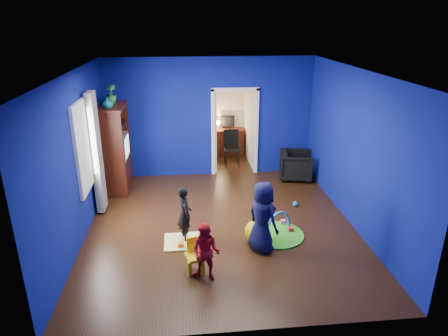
{
  "coord_description": "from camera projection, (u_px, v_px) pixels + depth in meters",
  "views": [
    {
      "loc": [
        -0.63,
        -6.72,
        3.75
      ],
      "look_at": [
        0.1,
        0.4,
        1.03
      ],
      "focal_mm": 32.0,
      "sensor_mm": 36.0,
      "label": 1
    }
  ],
  "objects": [
    {
      "name": "curtain",
      "position": [
        96.0,
        153.0,
        7.81
      ],
      "size": [
        0.14,
        0.42,
        2.4
      ],
      "primitive_type": "cube",
      "color": "slate",
      "rests_on": "floor"
    },
    {
      "name": "kid_chair",
      "position": [
        196.0,
        258.0,
        6.19
      ],
      "size": [
        0.35,
        0.35,
        0.5
      ],
      "primitive_type": "cube",
      "rotation": [
        0.0,
        0.0,
        0.3
      ],
      "color": "yellow",
      "rests_on": "floor"
    },
    {
      "name": "toy_0",
      "position": [
        291.0,
        230.0,
        7.4
      ],
      "size": [
        0.1,
        0.08,
        0.1
      ],
      "primitive_type": "cube",
      "color": "red",
      "rests_on": "floor"
    },
    {
      "name": "child_black",
      "position": [
        185.0,
        214.0,
        7.0
      ],
      "size": [
        0.34,
        0.43,
        1.03
      ],
      "primitive_type": "imported",
      "rotation": [
        0.0,
        0.0,
        1.85
      ],
      "color": "black",
      "rests_on": "floor"
    },
    {
      "name": "tv_armoire",
      "position": [
        115.0,
        148.0,
        8.98
      ],
      "size": [
        0.58,
        1.14,
        1.96
      ],
      "primitive_type": "cube",
      "color": "#381309",
      "rests_on": "floor"
    },
    {
      "name": "child_navy",
      "position": [
        262.0,
        217.0,
        6.66
      ],
      "size": [
        0.67,
        0.72,
        1.24
      ],
      "primitive_type": "imported",
      "rotation": [
        0.0,
        0.0,
        2.16
      ],
      "color": "#0F1838",
      "rests_on": "floor"
    },
    {
      "name": "toy_3",
      "position": [
        271.0,
        212.0,
        8.08
      ],
      "size": [
        0.11,
        0.11,
        0.11
      ],
      "primitive_type": "sphere",
      "color": "green",
      "rests_on": "floor"
    },
    {
      "name": "toy_1",
      "position": [
        295.0,
        204.0,
        8.43
      ],
      "size": [
        0.11,
        0.11,
        0.11
      ],
      "primitive_type": "sphere",
      "color": "blue",
      "rests_on": "floor"
    },
    {
      "name": "armchair",
      "position": [
        296.0,
        165.0,
        9.76
      ],
      "size": [
        0.9,
        0.88,
        0.7
      ],
      "primitive_type": "imported",
      "rotation": [
        0.0,
        0.0,
        1.36
      ],
      "color": "black",
      "rests_on": "floor"
    },
    {
      "name": "wall_right",
      "position": [
        356.0,
        150.0,
        7.36
      ],
      "size": [
        0.02,
        5.5,
        2.9
      ],
      "primitive_type": "cube",
      "color": "navy",
      "rests_on": "floor"
    },
    {
      "name": "toy_2",
      "position": [
        181.0,
        246.0,
        6.89
      ],
      "size": [
        0.1,
        0.08,
        0.1
      ],
      "primitive_type": "cube",
      "color": "orange",
      "rests_on": "floor"
    },
    {
      "name": "crt_tv",
      "position": [
        117.0,
        147.0,
        8.97
      ],
      "size": [
        0.46,
        0.7,
        0.54
      ],
      "primitive_type": "cube",
      "color": "silver",
      "rests_on": "tv_armoire"
    },
    {
      "name": "potted_plant",
      "position": [
        111.0,
        94.0,
        8.76
      ],
      "size": [
        0.26,
        0.26,
        0.4
      ],
      "primitive_type": "imported",
      "rotation": [
        0.0,
        0.0,
        -0.2
      ],
      "color": "green",
      "rests_on": "tv_armoire"
    },
    {
      "name": "folding_chair",
      "position": [
        232.0,
        149.0,
        10.6
      ],
      "size": [
        0.4,
        0.4,
        0.92
      ],
      "primitive_type": "cube",
      "color": "black",
      "rests_on": "floor"
    },
    {
      "name": "wall_back",
      "position": [
        210.0,
        118.0,
        9.68
      ],
      "size": [
        5.0,
        0.02,
        2.9
      ],
      "primitive_type": "cube",
      "color": "navy",
      "rests_on": "floor"
    },
    {
      "name": "wall_left",
      "position": [
        77.0,
        159.0,
        6.89
      ],
      "size": [
        0.02,
        5.5,
        2.9
      ],
      "primitive_type": "cube",
      "color": "navy",
      "rests_on": "floor"
    },
    {
      "name": "desk_lamp",
      "position": [
        218.0,
        123.0,
        11.36
      ],
      "size": [
        0.14,
        0.14,
        0.14
      ],
      "primitive_type": "sphere",
      "color": "#FFD88C",
      "rests_on": "study_desk"
    },
    {
      "name": "doorway",
      "position": [
        235.0,
        133.0,
        9.88
      ],
      "size": [
        1.16,
        0.1,
        2.1
      ],
      "primitive_type": "cube",
      "color": "white",
      "rests_on": "floor"
    },
    {
      "name": "alcove",
      "position": [
        231.0,
        117.0,
        10.63
      ],
      "size": [
        1.0,
        1.75,
        2.5
      ],
      "primitive_type": null,
      "color": "silver",
      "rests_on": "floor"
    },
    {
      "name": "toy_arch",
      "position": [
        276.0,
        234.0,
        7.31
      ],
      "size": [
        0.69,
        0.64,
        0.89
      ],
      "primitive_type": "torus",
      "rotation": [
        1.57,
        0.0,
        0.74
      ],
      "color": "#3F8CD8",
      "rests_on": "floor"
    },
    {
      "name": "vase",
      "position": [
        108.0,
        103.0,
        8.31
      ],
      "size": [
        0.29,
        0.29,
        0.23
      ],
      "primitive_type": "imported",
      "rotation": [
        0.0,
        0.0,
        -0.4
      ],
      "color": "#0D606D",
      "rests_on": "tv_armoire"
    },
    {
      "name": "window_left",
      "position": [
        82.0,
        147.0,
        7.18
      ],
      "size": [
        0.03,
        0.95,
        1.55
      ],
      "primitive_type": "cube",
      "color": "white",
      "rests_on": "wall_left"
    },
    {
      "name": "book_shelf",
      "position": [
        228.0,
        84.0,
        11.05
      ],
      "size": [
        0.88,
        0.24,
        0.04
      ],
      "primitive_type": "cube",
      "color": "white",
      "rests_on": "study_desk"
    },
    {
      "name": "ceiling",
      "position": [
        221.0,
        72.0,
        6.61
      ],
      "size": [
        5.0,
        5.5,
        0.01
      ],
      "primitive_type": "cube",
      "color": "white",
      "rests_on": "wall_back"
    },
    {
      "name": "study_desk",
      "position": [
        228.0,
        142.0,
        11.53
      ],
      "size": [
        0.88,
        0.44,
        0.75
      ],
      "primitive_type": "cube",
      "color": "#3D140A",
      "rests_on": "floor"
    },
    {
      "name": "wall_front",
      "position": [
        243.0,
        231.0,
        4.57
      ],
      "size": [
        5.0,
        0.02,
        2.9
      ],
      "primitive_type": "cube",
      "color": "navy",
      "rests_on": "floor"
    },
    {
      "name": "play_mat",
      "position": [
        276.0,
        235.0,
        7.31
      ],
      "size": [
        1.0,
        1.0,
        0.03
      ],
      "primitive_type": "cylinder",
      "color": "green",
      "rests_on": "floor"
    },
    {
      "name": "toddler_red",
      "position": [
        206.0,
        252.0,
        5.95
      ],
      "size": [
        0.55,
        0.5,
        0.93
      ],
      "primitive_type": "imported",
      "rotation": [
        0.0,
        0.0,
        -0.39
      ],
      "color": "#AC1B12",
      "rests_on": "floor"
    },
    {
      "name": "desk_monitor",
      "position": [
        227.0,
        121.0,
        11.43
      ],
      "size": [
        0.4,
        0.05,
        0.32
      ],
      "primitive_type": "cube",
      "color": "black",
      "rests_on": "study_desk"
    },
    {
      "name": "toy_4",
      "position": [
        283.0,
        222.0,
        7.67
      ],
      "size": [
        0.1,
        0.08,
        0.1
      ],
      "primitive_type": "cube",
      "color": "#D44FD4",
      "rests_on": "floor"
    },
    {
      "name": "floor",
      "position": [
        221.0,
        226.0,
        7.64
      ],
      "size": [
        5.0,
        5.5,
        0.01
      ],
      "primitive_type": "cube",
      "color": "black",
      "rests_on": "ground"
    },
    {
      "name": "hopper_ball",
      "position": [
        256.0,
        231.0,
        7.03
      ],
      "size": [
        0.41,
        0.41,
        0.41
      ],
      "primitive_type": "sphere",
      "color": "yellow",
      "rests_on": "floor"
    },
    {
      "name": "yellow_blanket",
      "position": [
        186.0,
        241.0,
        7.08
      ],
      "size": [
        0.76,
        0.61,
        0.03
      ],
      "primitive_type": "cube",
      "rotation": [
        0.0,
        0.0,
        0.01
      ],
      "color": "#F2E07A",
      "rests_on": "floor"
    }
  ]
}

